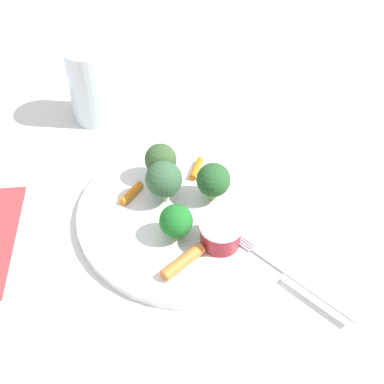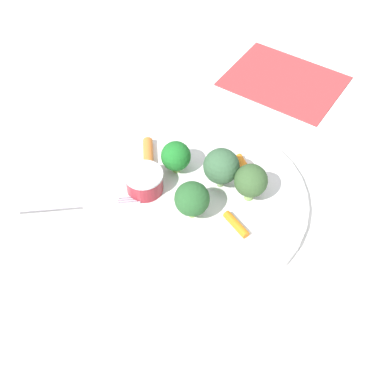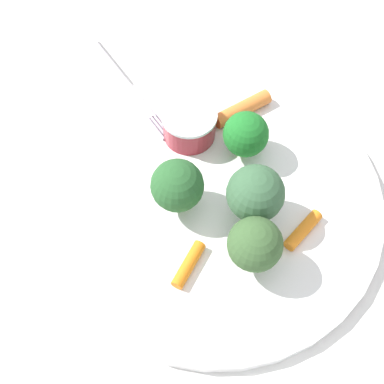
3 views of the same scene
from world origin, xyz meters
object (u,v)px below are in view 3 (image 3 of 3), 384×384
at_px(broccoli_floret_0, 179,189).
at_px(broccoli_floret_2, 255,245).
at_px(fork, 125,83).
at_px(sauce_cup, 189,124).
at_px(plate, 213,198).
at_px(broccoli_floret_1, 246,135).
at_px(carrot_stick_2, 189,265).
at_px(broccoli_floret_3, 255,194).
at_px(carrot_stick_1, 242,109).
at_px(carrot_stick_0, 303,230).

height_order(broccoli_floret_0, broccoli_floret_2, same).
bearing_deg(fork, sauce_cup, 27.50).
xyz_separation_m(plate, broccoli_floret_1, (-0.03, 0.04, 0.03)).
bearing_deg(broccoli_floret_1, carrot_stick_2, -42.18).
distance_m(plate, broccoli_floret_0, 0.05).
xyz_separation_m(sauce_cup, fork, (-0.08, -0.04, -0.01)).
bearing_deg(fork, broccoli_floret_3, 20.05).
distance_m(broccoli_floret_1, carrot_stick_1, 0.05).
bearing_deg(sauce_cup, carrot_stick_2, -18.50).
bearing_deg(carrot_stick_2, plate, 143.78).
xyz_separation_m(broccoli_floret_2, carrot_stick_2, (-0.01, -0.05, -0.03)).
xyz_separation_m(broccoli_floret_1, broccoli_floret_2, (0.10, -0.03, 0.01)).
relative_size(sauce_cup, broccoli_floret_0, 0.92).
relative_size(broccoli_floret_0, broccoli_floret_2, 0.99).
height_order(carrot_stick_1, carrot_stick_2, carrot_stick_1).
height_order(sauce_cup, broccoli_floret_3, broccoli_floret_3).
distance_m(broccoli_floret_0, broccoli_floret_1, 0.08).
height_order(broccoli_floret_1, broccoli_floret_3, broccoli_floret_3).
distance_m(broccoli_floret_1, broccoli_floret_2, 0.11).
distance_m(broccoli_floret_3, fork, 0.19).
bearing_deg(carrot_stick_0, fork, -154.31).
distance_m(broccoli_floret_1, broccoli_floret_3, 0.07).
height_order(carrot_stick_1, fork, carrot_stick_1).
relative_size(carrot_stick_0, fork, 0.25).
bearing_deg(broccoli_floret_0, carrot_stick_0, 59.02).
height_order(broccoli_floret_1, carrot_stick_1, broccoli_floret_1).
bearing_deg(broccoli_floret_3, plate, -141.03).
bearing_deg(broccoli_floret_0, plate, 96.39).
distance_m(broccoli_floret_0, fork, 0.15).
height_order(sauce_cup, carrot_stick_1, sauce_cup).
bearing_deg(fork, broccoli_floret_1, 35.68).
height_order(broccoli_floret_1, fork, broccoli_floret_1).
bearing_deg(carrot_stick_1, broccoli_floret_2, -18.31).
bearing_deg(broccoli_floret_3, fork, -159.95).
distance_m(carrot_stick_1, fork, 0.12).
height_order(carrot_stick_0, fork, carrot_stick_0).
height_order(plate, fork, fork).
bearing_deg(fork, carrot_stick_2, -0.21).
bearing_deg(broccoli_floret_2, sauce_cup, -176.92).
height_order(plate, carrot_stick_2, carrot_stick_2).
distance_m(broccoli_floret_0, broccoli_floret_2, 0.08).
xyz_separation_m(sauce_cup, broccoli_floret_2, (0.14, 0.01, 0.02)).
bearing_deg(carrot_stick_1, broccoli_floret_1, -19.31).
relative_size(sauce_cup, carrot_stick_2, 1.23).
height_order(plate, broccoli_floret_3, broccoli_floret_3).
xyz_separation_m(broccoli_floret_1, carrot_stick_0, (0.09, 0.02, -0.02)).
height_order(broccoli_floret_3, carrot_stick_1, broccoli_floret_3).
distance_m(plate, carrot_stick_2, 0.07).
height_order(broccoli_floret_0, fork, broccoli_floret_0).
distance_m(sauce_cup, carrot_stick_0, 0.14).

